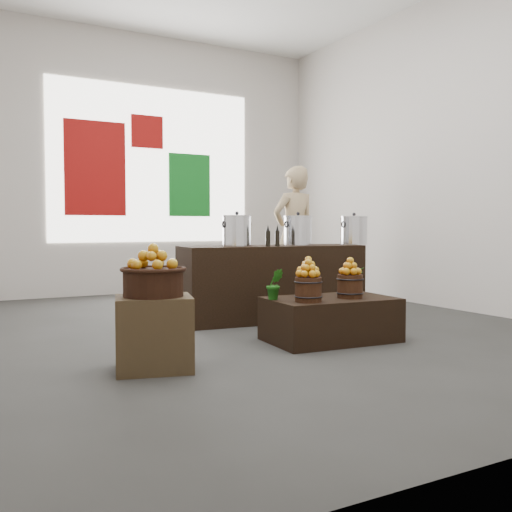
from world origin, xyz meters
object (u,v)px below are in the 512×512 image
display_table (330,319)px  stock_pot_center (298,231)px  crate (154,333)px  stock_pot_left (237,232)px  wicker_basket (153,283)px  counter (272,283)px  stock_pot_right (354,231)px  shopper (294,233)px

display_table → stock_pot_center: (0.44, 1.23, 0.79)m
crate → stock_pot_left: size_ratio=1.72×
crate → stock_pot_center: 2.73m
wicker_basket → counter: (1.86, 1.51, -0.22)m
display_table → counter: counter is taller
crate → display_table: bearing=8.2°
stock_pot_left → crate: bearing=-133.1°
stock_pot_left → stock_pot_center: bearing=-5.9°
stock_pot_right → shopper: bearing=84.9°
display_table → stock_pot_center: bearing=74.4°
counter → stock_pot_right: 1.20m
wicker_basket → stock_pot_left: bearing=46.9°
counter → shopper: size_ratio=1.07×
counter → stock_pot_center: (0.32, -0.03, 0.57)m
counter → crate: bearing=-135.0°
counter → stock_pot_right: size_ratio=6.47×
stock_pot_left → display_table: bearing=-77.2°
stock_pot_right → shopper: size_ratio=0.17×
crate → wicker_basket: (0.00, 0.00, 0.37)m
display_table → stock_pot_left: size_ratio=3.64×
crate → stock_pot_center: stock_pot_center is taller
display_table → crate: bearing=-167.8°
wicker_basket → shopper: bearing=43.8°
stock_pot_center → stock_pot_left: bearing=174.1°
counter → stock_pot_left: (-0.41, 0.04, 0.57)m
wicker_basket → stock_pot_left: 2.15m
counter → stock_pot_right: (1.05, -0.11, 0.57)m
counter → stock_pot_right: bearing=-0.0°
counter → stock_pot_left: 0.70m
stock_pot_left → shopper: bearing=40.6°
stock_pot_center → shopper: size_ratio=0.17×
wicker_basket → shopper: 4.23m
wicker_basket → display_table: (1.74, 0.25, -0.44)m
crate → stock_pot_left: bearing=46.9°
counter → stock_pot_center: 0.65m
display_table → stock_pot_right: bearing=48.6°
counter → stock_pot_center: bearing=-0.0°
crate → wicker_basket: bearing=0.0°
wicker_basket → stock_pot_right: stock_pot_right is taller
display_table → stock_pot_right: stock_pot_right is taller
wicker_basket → shopper: shopper is taller
display_table → shopper: shopper is taller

